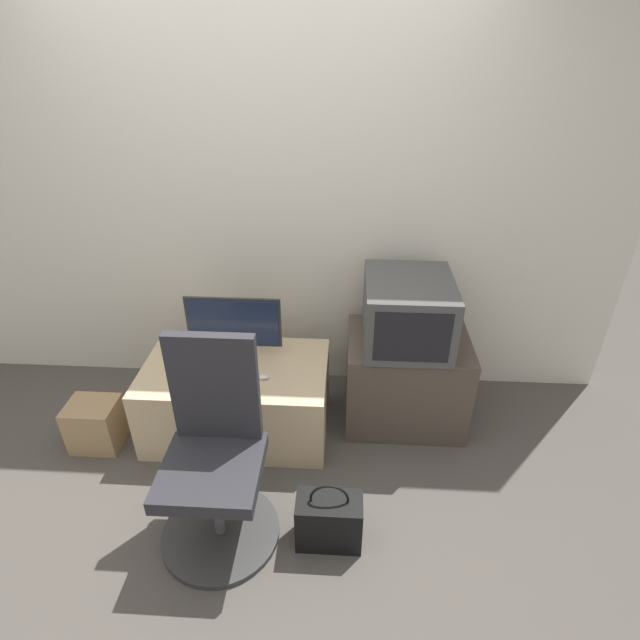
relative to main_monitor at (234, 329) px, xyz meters
The scene contains 11 objects.
ground_plane 1.07m from the main_monitor, 80.42° to the right, with size 12.00×12.00×0.00m, color #4C4742.
wall_back 0.82m from the main_monitor, 73.54° to the left, with size 4.40×0.05×2.60m.
desk 0.43m from the main_monitor, 86.76° to the right, with size 1.07×0.65×0.46m.
side_stand 1.08m from the main_monitor, ahead, with size 0.71×0.55×0.57m.
main_monitor is the anchor object (origin of this frame).
keyboard 0.29m from the main_monitor, 98.71° to the right, with size 0.35×0.11×0.01m.
mouse 0.33m from the main_monitor, 47.68° to the right, with size 0.06×0.03×0.03m.
crt_tv 0.99m from the main_monitor, ahead, with size 0.49×0.56×0.38m.
office_chair 0.84m from the main_monitor, 85.69° to the right, with size 0.57×0.57×1.04m.
cardboard_box_lower 0.99m from the main_monitor, 159.93° to the right, with size 0.28×0.23×0.29m.
handbag 1.16m from the main_monitor, 55.70° to the right, with size 0.31×0.17×0.38m.
Camera 1 is at (0.49, -1.56, 2.16)m, focal length 28.00 mm.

